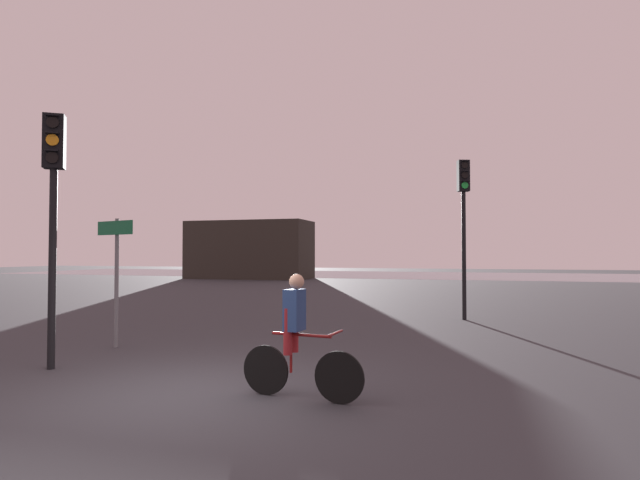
{
  "coord_description": "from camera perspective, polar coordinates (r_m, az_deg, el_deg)",
  "views": [
    {
      "loc": [
        3.67,
        -5.85,
        1.88
      ],
      "look_at": [
        0.5,
        5.0,
        2.2
      ],
      "focal_mm": 28.0,
      "sensor_mm": 36.0,
      "label": 1
    }
  ],
  "objects": [
    {
      "name": "traffic_light_near_left",
      "position": [
        9.37,
        -28.17,
        4.98
      ],
      "size": [
        0.4,
        0.42,
        4.19
      ],
      "rotation": [
        0.0,
        0.0,
        3.71
      ],
      "color": "black",
      "rests_on": "ground"
    },
    {
      "name": "distant_building",
      "position": [
        38.84,
        -8.03,
        -1.13
      ],
      "size": [
        9.31,
        4.0,
        4.4
      ],
      "primitive_type": "cube",
      "color": "#2D2823",
      "rests_on": "ground"
    },
    {
      "name": "traffic_light_far_right",
      "position": [
        14.96,
        16.09,
        3.43
      ],
      "size": [
        0.38,
        0.4,
        4.59
      ],
      "rotation": [
        0.0,
        0.0,
        3.46
      ],
      "color": "black",
      "rests_on": "ground"
    },
    {
      "name": "water_strip",
      "position": [
        45.58,
        11.67,
        -3.94
      ],
      "size": [
        80.0,
        16.0,
        0.01
      ],
      "primitive_type": "cube",
      "color": "slate",
      "rests_on": "ground"
    },
    {
      "name": "direction_sign_post",
      "position": [
        10.88,
        -22.29,
        -2.47
      ],
      "size": [
        1.06,
        0.34,
        2.6
      ],
      "rotation": [
        0.0,
        0.0,
        2.86
      ],
      "color": "slate",
      "rests_on": "ground"
    },
    {
      "name": "ground_plane",
      "position": [
        7.16,
        -15.93,
        -16.8
      ],
      "size": [
        120.0,
        120.0,
        0.0
      ],
      "primitive_type": "plane",
      "color": "#333338"
    },
    {
      "name": "cyclist",
      "position": [
        6.63,
        -2.65,
        -10.84
      ],
      "size": [
        1.7,
        0.46,
        1.62
      ],
      "rotation": [
        0.0,
        0.0,
        -1.68
      ],
      "color": "black",
      "rests_on": "ground"
    }
  ]
}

